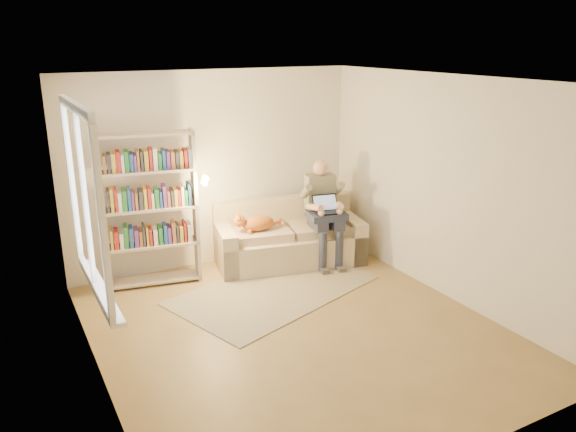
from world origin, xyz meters
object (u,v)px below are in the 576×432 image
person (323,207)px  bookshelf (150,202)px  sofa (288,240)px  laptop (325,208)px  cat (256,223)px

person → bookshelf: bearing=-178.1°
sofa → bookshelf: size_ratio=1.10×
sofa → laptop: (0.37, -0.36, 0.51)m
sofa → cat: (-0.50, -0.02, 0.34)m
person → bookshelf: bookshelf is taller
sofa → laptop: 0.73m
laptop → bookshelf: bearing=178.8°
laptop → bookshelf: bookshelf is taller
bookshelf → sofa: bearing=5.7°
laptop → bookshelf: 2.28m
laptop → sofa: bearing=147.9°
person → laptop: (-0.04, -0.12, 0.02)m
person → laptop: bearing=-96.4°
sofa → cat: sofa is taller
laptop → bookshelf: (-2.20, 0.52, 0.25)m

